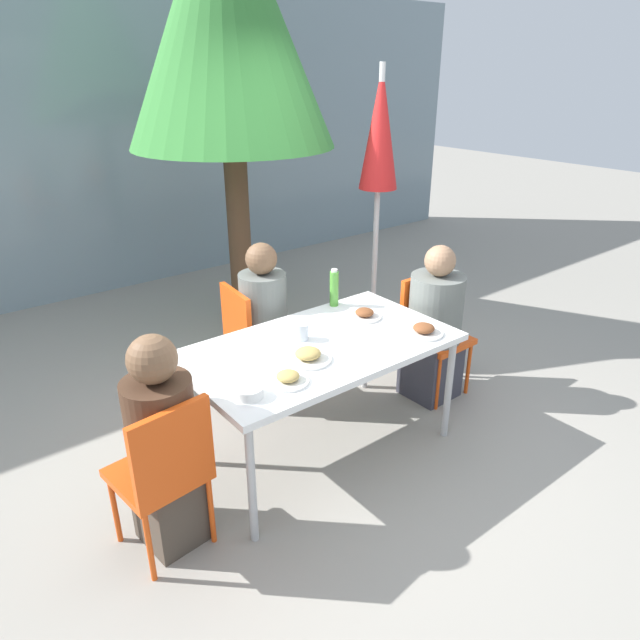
% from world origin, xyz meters
% --- Properties ---
extents(ground_plane, '(24.00, 24.00, 0.00)m').
position_xyz_m(ground_plane, '(0.00, 0.00, 0.00)').
color(ground_plane, gray).
extents(building_facade, '(10.00, 0.20, 3.00)m').
position_xyz_m(building_facade, '(0.00, 3.70, 1.50)').
color(building_facade, gray).
rests_on(building_facade, ground).
extents(dining_table, '(1.58, 0.90, 0.74)m').
position_xyz_m(dining_table, '(0.00, 0.00, 0.69)').
color(dining_table, white).
rests_on(dining_table, ground).
extents(chair_left, '(0.44, 0.44, 0.87)m').
position_xyz_m(chair_left, '(-1.08, -0.20, 0.51)').
color(chair_left, '#E54C14').
rests_on(chair_left, ground).
extents(person_left, '(0.33, 0.33, 1.15)m').
position_xyz_m(person_left, '(-1.04, -0.12, 0.55)').
color(person_left, '#473D33').
rests_on(person_left, ground).
extents(chair_right, '(0.41, 0.41, 0.87)m').
position_xyz_m(chair_right, '(1.09, 0.11, 0.51)').
color(chair_right, '#E54C14').
rests_on(chair_right, ground).
extents(person_right, '(0.37, 0.37, 1.14)m').
position_xyz_m(person_right, '(1.04, 0.03, 0.53)').
color(person_right, '#383842').
rests_on(person_right, ground).
extents(chair_far, '(0.43, 0.43, 0.87)m').
position_xyz_m(chair_far, '(-0.02, 0.76, 0.51)').
color(chair_far, '#E54C14').
rests_on(chair_far, ground).
extents(person_far, '(0.32, 0.32, 1.17)m').
position_xyz_m(person_far, '(0.06, 0.70, 0.56)').
color(person_far, black).
rests_on(person_far, ground).
extents(closed_umbrella, '(0.36, 0.36, 2.25)m').
position_xyz_m(closed_umbrella, '(1.27, 0.90, 1.64)').
color(closed_umbrella, '#333333').
rests_on(closed_umbrella, ground).
extents(plate_0, '(0.26, 0.26, 0.07)m').
position_xyz_m(plate_0, '(-0.18, -0.12, 0.77)').
color(plate_0, white).
rests_on(plate_0, dining_table).
extents(plate_1, '(0.22, 0.22, 0.06)m').
position_xyz_m(plate_1, '(0.45, 0.12, 0.77)').
color(plate_1, white).
rests_on(plate_1, dining_table).
extents(plate_2, '(0.22, 0.22, 0.06)m').
position_xyz_m(plate_2, '(-0.40, -0.25, 0.77)').
color(plate_2, white).
rests_on(plate_2, dining_table).
extents(plate_3, '(0.24, 0.24, 0.07)m').
position_xyz_m(plate_3, '(0.57, -0.28, 0.77)').
color(plate_3, white).
rests_on(plate_3, dining_table).
extents(bottle, '(0.06, 0.06, 0.26)m').
position_xyz_m(bottle, '(0.43, 0.40, 0.87)').
color(bottle, '#51A338').
rests_on(bottle, dining_table).
extents(drinking_cup, '(0.08, 0.08, 0.10)m').
position_xyz_m(drinking_cup, '(-0.05, 0.11, 0.79)').
color(drinking_cup, silver).
rests_on(drinking_cup, dining_table).
extents(salad_bowl, '(0.14, 0.14, 0.05)m').
position_xyz_m(salad_bowl, '(-0.63, -0.24, 0.77)').
color(salad_bowl, white).
rests_on(salad_bowl, dining_table).
extents(tree_behind_left, '(1.68, 1.68, 3.58)m').
position_xyz_m(tree_behind_left, '(0.64, 1.99, 2.57)').
color(tree_behind_left, brown).
rests_on(tree_behind_left, ground).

